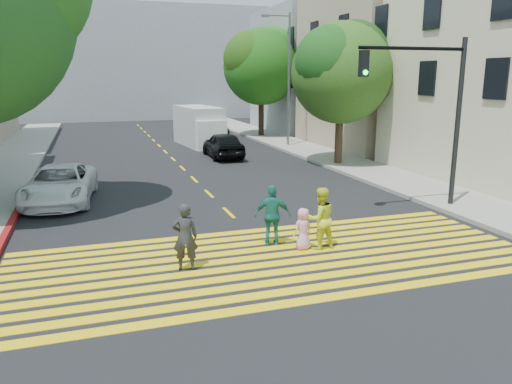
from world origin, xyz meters
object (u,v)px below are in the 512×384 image
tree_right_far (262,63)px  pedestrian_extra (273,215)px  tree_right_near (342,67)px  pedestrian_child (303,229)px  silver_car (193,128)px  dark_car_near (223,145)px  white_sedan (60,184)px  dark_car_parked (216,129)px  pedestrian_man (185,237)px  white_van (200,127)px  traffic_signal (432,101)px  pedestrian_woman (320,218)px

tree_right_far → pedestrian_extra: 25.81m
tree_right_near → pedestrian_child: (-7.03, -11.44, -4.45)m
silver_car → dark_car_near: bearing=87.6°
pedestrian_child → white_sedan: bearing=-65.7°
tree_right_far → dark_car_parked: bearing=163.5°
pedestrian_man → dark_car_parked: 27.14m
pedestrian_child → white_van: bearing=-111.0°
dark_car_near → traffic_signal: traffic_signal is taller
pedestrian_child → pedestrian_extra: size_ratio=0.68×
pedestrian_man → silver_car: pedestrian_man is taller
pedestrian_man → pedestrian_woman: (3.75, 0.38, 0.02)m
tree_right_far → pedestrian_man: tree_right_far is taller
pedestrian_child → white_van: 21.46m
pedestrian_woman → dark_car_near: 16.01m
white_sedan → dark_car_parked: (10.44, 18.15, -0.07)m
pedestrian_child → dark_car_parked: (3.95, 25.71, 0.04)m
dark_car_near → white_van: white_van is taller
pedestrian_woman → pedestrian_child: (-0.47, 0.07, -0.27)m
tree_right_near → white_sedan: bearing=-164.0°
tree_right_far → pedestrian_man: (-10.60, -25.16, -4.75)m
silver_car → traffic_signal: bearing=97.7°
pedestrian_man → pedestrian_child: 3.32m
dark_car_parked → traffic_signal: (1.76, -23.27, 3.17)m
pedestrian_woman → pedestrian_man: bearing=1.9°
pedestrian_extra → pedestrian_man: bearing=37.6°
tree_right_near → dark_car_near: (-5.11, 4.43, -4.28)m
pedestrian_man → pedestrian_child: (3.28, 0.45, -0.25)m
white_sedan → silver_car: bearing=71.6°
pedestrian_woman → pedestrian_child: size_ratio=1.48×
dark_car_parked → white_van: bearing=-114.2°
tree_right_near → pedestrian_man: bearing=-130.9°
white_sedan → pedestrian_child: bearing=-43.2°
silver_car → traffic_signal: (3.39, -24.39, 3.15)m
white_sedan → traffic_signal: 13.59m
pedestrian_man → white_sedan: size_ratio=0.33×
dark_car_near → silver_car: (0.41, 10.96, -0.10)m
dark_car_parked → white_van: size_ratio=0.66×
silver_car → dark_car_parked: size_ratio=1.17×
white_sedan → white_van: white_van is taller
tree_right_far → pedestrian_extra: bearing=-108.3°
tree_right_near → pedestrian_woman: (-6.56, -11.51, -4.17)m
dark_car_near → traffic_signal: 14.28m
pedestrian_man → dark_car_parked: size_ratio=0.44×
pedestrian_extra → white_sedan: size_ratio=0.34×
pedestrian_child → dark_car_parked: dark_car_parked is taller
tree_right_far → dark_car_parked: size_ratio=2.20×
white_sedan → dark_car_near: bearing=50.9°
pedestrian_man → tree_right_far: bearing=-103.4°
white_van → tree_right_near: bearing=-68.0°
dark_car_near → tree_right_near: bearing=139.9°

